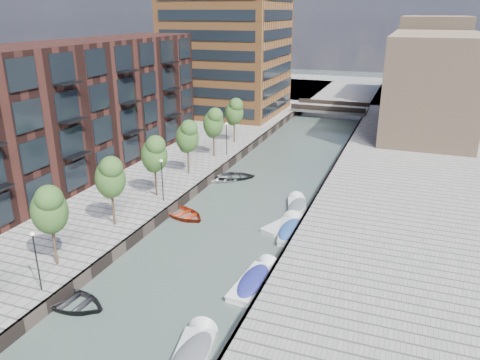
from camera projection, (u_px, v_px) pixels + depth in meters
The scene contains 30 objects.
water at pixel (282, 169), 56.44m from camera, with size 300.00×300.00×0.00m, color #38473F.
quay_left at pixel (44, 138), 68.12m from camera, with size 60.00×140.00×1.00m, color gray.
quay_right at pixel (424, 181), 51.00m from camera, with size 20.00×140.00×1.00m, color gray.
quay_wall_left at pixel (235, 160), 58.28m from camera, with size 0.25×140.00×1.00m, color #332823.
quay_wall_right at pixel (333, 171), 54.26m from camera, with size 0.25×140.00×1.00m, color #332823.
far_closure at pixel (352, 90), 109.08m from camera, with size 80.00×40.00×1.00m, color gray.
apartment_block at pixel (84, 107), 51.49m from camera, with size 8.00×38.00×14.00m, color black.
tower at pixel (228, 23), 78.57m from camera, with size 18.00×18.00×30.00m, color #96592B.
tan_block_near at pixel (431, 84), 67.80m from camera, with size 12.00×25.00×14.00m, color #95765B.
tan_block_far at pixel (430, 60), 90.34m from camera, with size 12.00×20.00×16.00m, color #95765B.
bridge at pixel (330, 108), 84.13m from camera, with size 13.00×6.00×1.30m.
tree_1 at pixel (49, 208), 31.90m from camera, with size 2.50×2.50×5.95m.
tree_2 at pixel (110, 176), 38.06m from camera, with size 2.50×2.50×5.95m.
tree_3 at pixel (154, 153), 44.22m from camera, with size 2.50×2.50×5.95m.
tree_4 at pixel (187, 136), 50.38m from camera, with size 2.50×2.50×5.95m.
tree_5 at pixel (213, 122), 56.54m from camera, with size 2.50×2.50×5.95m.
tree_6 at pixel (234, 111), 62.70m from camera, with size 2.50×2.50×5.95m.
lamp_0 at pixel (36, 255), 29.45m from camera, with size 0.24×0.24×4.12m.
lamp_1 at pixel (162, 176), 43.53m from camera, with size 0.24×0.24×4.12m.
lamp_2 at pixel (226, 135), 57.61m from camera, with size 0.24×0.24×4.12m.
sloop_1 at pixel (72, 306), 30.32m from camera, with size 3.65×5.12×1.06m, color black.
sloop_2 at pixel (183, 217), 43.40m from camera, with size 3.54×4.96×1.03m, color #9C2B11.
sloop_3 at pixel (220, 181), 52.42m from camera, with size 2.91×4.08×0.84m, color silver.
sloop_4 at pixel (234, 178), 53.23m from camera, with size 3.42×4.80×0.99m, color #242326.
motorboat_0 at pixel (256, 280), 32.78m from camera, with size 2.30×5.64×1.84m.
motorboat_1 at pixel (193, 354), 25.70m from camera, with size 2.77×5.62×1.79m.
motorboat_2 at pixel (286, 225), 41.55m from camera, with size 3.14×4.70×1.49m.
motorboat_3 at pixel (291, 229), 40.38m from camera, with size 2.82×5.60×1.78m.
motorboat_4 at pixel (297, 206), 45.22m from camera, with size 2.93×5.16×1.63m.
car at pixel (392, 130), 67.91m from camera, with size 1.51×3.75×1.28m, color silver.
Camera 1 is at (13.99, -11.89, 18.04)m, focal length 35.00 mm.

